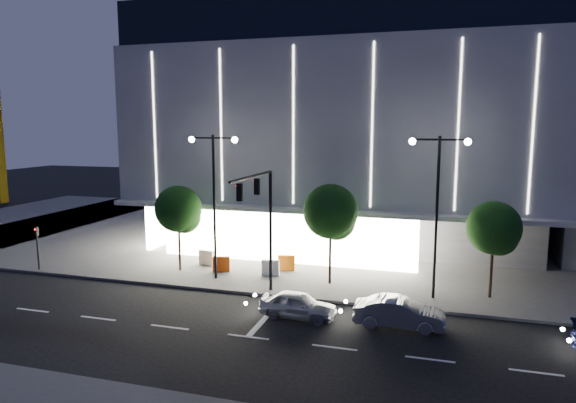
# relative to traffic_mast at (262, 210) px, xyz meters

# --- Properties ---
(ground) EXTENTS (160.00, 160.00, 0.00)m
(ground) POSITION_rel_traffic_mast_xyz_m (-1.00, -3.34, -5.03)
(ground) COLOR black
(ground) RESTS_ON ground
(sidewalk_museum) EXTENTS (70.00, 40.00, 0.15)m
(sidewalk_museum) POSITION_rel_traffic_mast_xyz_m (4.00, 20.66, -4.95)
(sidewalk_museum) COLOR #474747
(sidewalk_museum) RESTS_ON ground
(museum) EXTENTS (30.00, 25.80, 18.00)m
(museum) POSITION_rel_traffic_mast_xyz_m (1.98, 18.97, 4.25)
(museum) COLOR #4C4C51
(museum) RESTS_ON ground
(traffic_mast) EXTENTS (0.33, 5.89, 7.07)m
(traffic_mast) POSITION_rel_traffic_mast_xyz_m (0.00, 0.00, 0.00)
(traffic_mast) COLOR black
(traffic_mast) RESTS_ON ground
(street_lamp_west) EXTENTS (3.16, 0.36, 9.00)m
(street_lamp_west) POSITION_rel_traffic_mast_xyz_m (-4.00, 2.66, 0.93)
(street_lamp_west) COLOR black
(street_lamp_west) RESTS_ON ground
(street_lamp_east) EXTENTS (3.16, 0.36, 9.00)m
(street_lamp_east) POSITION_rel_traffic_mast_xyz_m (9.00, 2.66, 0.93)
(street_lamp_east) COLOR black
(street_lamp_east) RESTS_ON ground
(ped_signal_far) EXTENTS (0.22, 0.24, 3.00)m
(ped_signal_far) POSITION_rel_traffic_mast_xyz_m (-16.00, 1.16, -3.14)
(ped_signal_far) COLOR black
(ped_signal_far) RESTS_ON ground
(tree_left) EXTENTS (3.02, 3.02, 5.72)m
(tree_left) POSITION_rel_traffic_mast_xyz_m (-6.97, 3.68, -0.99)
(tree_left) COLOR black
(tree_left) RESTS_ON ground
(tree_mid) EXTENTS (3.25, 3.25, 6.15)m
(tree_mid) POSITION_rel_traffic_mast_xyz_m (3.03, 3.68, -0.69)
(tree_mid) COLOR black
(tree_mid) RESTS_ON ground
(tree_right) EXTENTS (2.91, 2.91, 5.51)m
(tree_right) POSITION_rel_traffic_mast_xyz_m (12.03, 3.68, -1.14)
(tree_right) COLOR black
(tree_right) RESTS_ON ground
(car_lead) EXTENTS (3.99, 1.84, 1.32)m
(car_lead) POSITION_rel_traffic_mast_xyz_m (2.56, -1.91, -4.37)
(car_lead) COLOR #AAADB2
(car_lead) RESTS_ON ground
(car_second) EXTENTS (4.30, 1.54, 1.41)m
(car_second) POSITION_rel_traffic_mast_xyz_m (7.50, -1.71, -4.32)
(car_second) COLOR #A4A7AB
(car_second) RESTS_ON ground
(barrier_a) EXTENTS (1.12, 0.62, 1.00)m
(barrier_a) POSITION_rel_traffic_mast_xyz_m (-4.25, 4.06, -4.38)
(barrier_a) COLOR #F0500D
(barrier_a) RESTS_ON sidewalk_museum
(barrier_b) EXTENTS (1.13, 0.44, 1.00)m
(barrier_b) POSITION_rel_traffic_mast_xyz_m (-5.89, 5.30, -4.38)
(barrier_b) COLOR white
(barrier_b) RESTS_ON sidewalk_museum
(barrier_c) EXTENTS (1.13, 0.43, 1.00)m
(barrier_c) POSITION_rel_traffic_mast_xyz_m (-0.29, 5.57, -4.38)
(barrier_c) COLOR orange
(barrier_c) RESTS_ON sidewalk_museum
(barrier_d) EXTENTS (1.13, 0.42, 1.00)m
(barrier_d) POSITION_rel_traffic_mast_xyz_m (-0.92, 4.16, -4.38)
(barrier_d) COLOR white
(barrier_d) RESTS_ON sidewalk_museum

